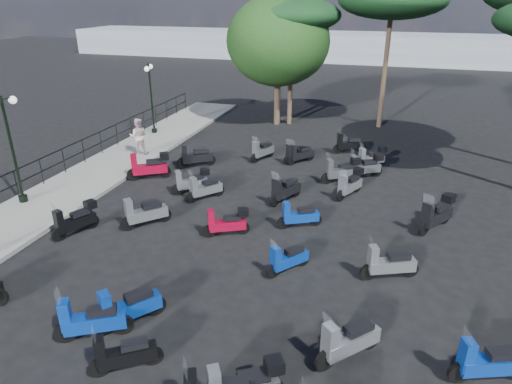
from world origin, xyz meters
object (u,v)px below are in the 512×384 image
(scooter_3, at_px, (204,189))
(scooter_21, at_px, (287,259))
(scooter_26, at_px, (487,363))
(scooter_29, at_px, (371,158))
(scooter_20, at_px, (389,264))
(scooter_6, at_px, (124,355))
(scooter_15, at_px, (299,216))
(scooter_16, at_px, (285,190))
(scooter_28, at_px, (350,184))
(scooter_8, at_px, (227,223))
(scooter_5, at_px, (195,157))
(scooter_22, at_px, (365,167))
(scooter_31, at_px, (341,171))
(pedestrian_far, at_px, (138,136))
(scooter_14, at_px, (128,308))
(scooter_23, at_px, (349,144))
(scooter_32, at_px, (296,154))
(lamp_post_2, at_px, (151,94))
(scooter_9, at_px, (144,213))
(scooter_7, at_px, (91,321))
(scooter_10, at_px, (192,182))
(scooter_25, at_px, (348,341))
(pine_2, at_px, (292,16))
(scooter_4, at_px, (149,167))
(scooter_2, at_px, (75,220))
(scooter_17, at_px, (301,154))
(scooter_27, at_px, (436,214))
(lamp_post_1, at_px, (11,143))
(broadleaf_tree, at_px, (278,41))
(scooter_11, at_px, (262,151))

(scooter_3, xyz_separation_m, scooter_21, (4.22, -3.95, -0.03))
(scooter_26, xyz_separation_m, scooter_29, (-3.15, 12.17, -0.00))
(scooter_20, bearing_deg, scooter_6, 110.96)
(scooter_15, xyz_separation_m, scooter_29, (1.94, 6.69, 0.04))
(scooter_16, xyz_separation_m, scooter_28, (2.31, 1.25, 0.02))
(scooter_6, height_order, scooter_29, same)
(scooter_6, distance_m, scooter_8, 6.15)
(scooter_15, bearing_deg, scooter_5, 24.85)
(scooter_3, distance_m, scooter_22, 7.04)
(scooter_22, relative_size, scooter_31, 1.00)
(scooter_22, bearing_deg, scooter_16, 110.02)
(scooter_28, bearing_deg, pedestrian_far, 15.00)
(scooter_14, xyz_separation_m, scooter_21, (3.10, 3.32, -0.07))
(scooter_5, xyz_separation_m, scooter_23, (6.50, 4.03, -0.03))
(pedestrian_far, distance_m, scooter_32, 7.64)
(scooter_3, xyz_separation_m, scooter_29, (5.90, 5.50, 0.02))
(lamp_post_2, bearing_deg, scooter_9, -79.96)
(scooter_20, height_order, scooter_23, scooter_20)
(lamp_post_2, xyz_separation_m, scooter_7, (6.68, -15.21, -1.82))
(scooter_10, relative_size, scooter_25, 0.95)
(scooter_14, xyz_separation_m, scooter_26, (7.93, 0.60, -0.03))
(scooter_16, distance_m, pine_2, 12.78)
(scooter_4, bearing_deg, scooter_26, -155.06)
(scooter_6, relative_size, scooter_14, 0.90)
(scooter_2, distance_m, scooter_29, 12.85)
(scooter_17, height_order, scooter_21, scooter_17)
(scooter_23, bearing_deg, scooter_5, 99.19)
(scooter_27, bearing_deg, scooter_4, 27.39)
(scooter_26, bearing_deg, scooter_5, 26.40)
(scooter_26, distance_m, scooter_29, 12.57)
(lamp_post_1, distance_m, broadleaf_tree, 15.49)
(scooter_8, distance_m, scooter_29, 8.93)
(scooter_23, bearing_deg, scooter_8, 140.83)
(scooter_21, bearing_deg, pedestrian_far, -1.70)
(scooter_20, height_order, scooter_25, scooter_25)
(scooter_4, height_order, scooter_32, scooter_4)
(scooter_3, xyz_separation_m, scooter_7, (0.55, -7.94, 0.05))
(scooter_7, height_order, scooter_17, scooter_7)
(scooter_14, xyz_separation_m, scooter_16, (1.90, 7.98, -0.01))
(scooter_2, bearing_deg, scooter_5, -75.36)
(lamp_post_1, xyz_separation_m, scooter_4, (3.27, 3.73, -1.87))
(scooter_11, xyz_separation_m, scooter_31, (3.97, -1.75, 0.06))
(lamp_post_2, bearing_deg, scooter_6, -80.36)
(scooter_4, distance_m, scooter_11, 5.44)
(scooter_9, bearing_deg, scooter_31, -91.99)
(scooter_5, height_order, scooter_22, scooter_5)
(scooter_22, bearing_deg, lamp_post_2, 43.47)
(scooter_15, relative_size, pine_2, 0.20)
(lamp_post_2, relative_size, scooter_26, 2.35)
(pedestrian_far, xyz_separation_m, scooter_29, (10.89, 1.74, -0.56))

